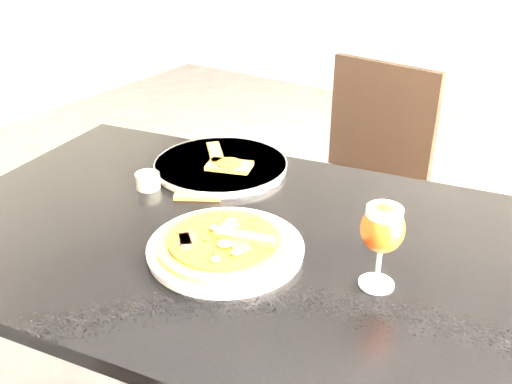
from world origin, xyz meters
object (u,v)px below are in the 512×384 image
Objects in this scene: pizza at (224,241)px; beer_glass at (383,229)px; dining_table at (221,266)px; chair_far at (358,185)px.

beer_glass reaches higher than pizza.
pizza is 0.30m from beer_glass.
dining_table is 8.37× the size of beer_glass.
pizza is (0.11, -0.91, 0.29)m from chair_far.
pizza is at bearing -56.51° from dining_table.
chair_far is (-0.05, 0.84, -0.18)m from dining_table.
dining_table is 0.40m from beer_glass.
chair_far is at bearing 114.91° from beer_glass.
chair_far is at bearing 83.92° from dining_table.
dining_table is at bearing -179.94° from beer_glass.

